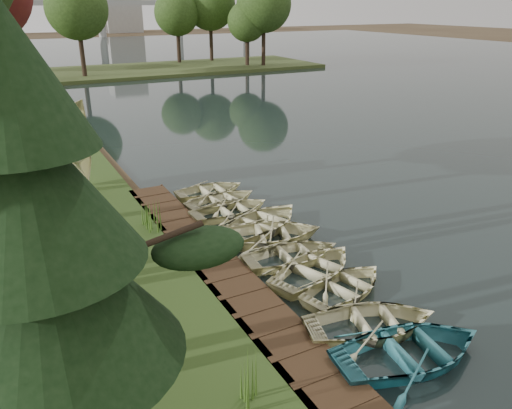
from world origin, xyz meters
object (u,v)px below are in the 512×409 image
rowboat_0 (411,348)px  stored_rowboat (86,177)px  boardwalk (216,267)px  pine_tree (36,233)px  rowboat_1 (372,320)px  rowboat_2 (346,284)px

rowboat_0 → stored_rowboat: 16.67m
boardwalk → pine_tree: size_ratio=1.98×
boardwalk → rowboat_1: 5.52m
boardwalk → rowboat_1: (2.32, -5.00, 0.28)m
rowboat_2 → stored_rowboat: stored_rowboat is taller
rowboat_2 → stored_rowboat: bearing=7.3°
boardwalk → rowboat_2: (2.87, -3.14, 0.23)m
rowboat_2 → stored_rowboat: 13.79m
rowboat_1 → rowboat_2: size_ratio=1.13×
boardwalk → stored_rowboat: size_ratio=4.13×
rowboat_2 → rowboat_1: bearing=148.8°
rowboat_0 → stored_rowboat: (-4.69, 16.00, 0.24)m
rowboat_1 → rowboat_2: rowboat_1 is taller
rowboat_2 → pine_tree: bearing=98.0°
boardwalk → pine_tree: pine_tree is taller
boardwalk → rowboat_2: bearing=-47.6°
rowboat_0 → pine_tree: pine_tree is taller
rowboat_1 → stored_rowboat: size_ratio=0.94×
rowboat_0 → rowboat_2: 3.26m
rowboat_0 → rowboat_1: rowboat_0 is taller
rowboat_1 → boardwalk: bearing=40.6°
boardwalk → rowboat_2: rowboat_2 is taller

